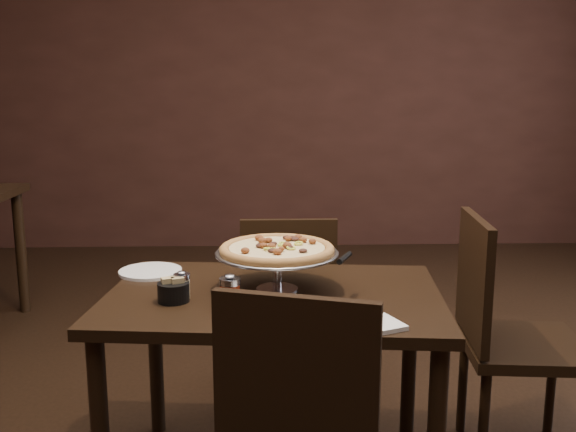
{
  "coord_description": "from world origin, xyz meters",
  "views": [
    {
      "loc": [
        -0.09,
        -2.12,
        1.38
      ],
      "look_at": [
        -0.01,
        0.0,
        0.96
      ],
      "focal_mm": 40.0,
      "sensor_mm": 36.0,
      "label": 1
    }
  ],
  "objects": [
    {
      "name": "room",
      "position": [
        0.06,
        0.03,
        1.4
      ],
      "size": [
        6.04,
        7.04,
        2.84
      ],
      "color": "black",
      "rests_on": "ground"
    },
    {
      "name": "pepper_flake_shaker",
      "position": [
        -0.2,
        -0.21,
        0.76
      ],
      "size": [
        0.07,
        0.07,
        0.12
      ],
      "color": "maroon",
      "rests_on": "dining_table"
    },
    {
      "name": "napkin_stack",
      "position": [
        0.24,
        -0.37,
        0.71
      ],
      "size": [
        0.17,
        0.17,
        0.01
      ],
      "primitive_type": "cube",
      "rotation": [
        0.0,
        0.0,
        0.4
      ],
      "color": "white",
      "rests_on": "dining_table"
    },
    {
      "name": "pizza_stand",
      "position": [
        -0.05,
        -0.02,
        0.85
      ],
      "size": [
        0.42,
        0.42,
        0.17
      ],
      "color": "#B3B3BA",
      "rests_on": "dining_table"
    },
    {
      "name": "packet_caddy",
      "position": [
        -0.39,
        -0.12,
        0.74
      ],
      "size": [
        0.1,
        0.1,
        0.08
      ],
      "rotation": [
        0.0,
        0.0,
        0.39
      ],
      "color": "black",
      "rests_on": "dining_table"
    },
    {
      "name": "chair_far",
      "position": [
        0.01,
        0.56,
        0.47
      ],
      "size": [
        0.4,
        0.4,
        0.86
      ],
      "rotation": [
        0.0,
        0.0,
        3.14
      ],
      "color": "black",
      "rests_on": "ground"
    },
    {
      "name": "dining_table",
      "position": [
        -0.06,
        -0.05,
        0.61
      ],
      "size": [
        1.19,
        0.86,
        0.7
      ],
      "rotation": [
        0.0,
        0.0,
        -0.1
      ],
      "color": "black",
      "rests_on": "ground"
    },
    {
      "name": "serving_spatula",
      "position": [
        0.17,
        -0.12,
        0.84
      ],
      "size": [
        0.15,
        0.15,
        0.02
      ],
      "rotation": [
        0.0,
        0.0,
        -0.38
      ],
      "color": "#B3B3BA",
      "rests_on": "pizza_stand"
    },
    {
      "name": "chair_side",
      "position": [
        0.79,
        0.09,
        0.51
      ],
      "size": [
        0.47,
        0.47,
        0.93
      ],
      "rotation": [
        0.0,
        0.0,
        1.48
      ],
      "color": "black",
      "rests_on": "ground"
    },
    {
      "name": "plate_near",
      "position": [
        -0.0,
        -0.35,
        0.71
      ],
      "size": [
        0.21,
        0.21,
        0.01
      ],
      "primitive_type": "cylinder",
      "color": "white",
      "rests_on": "dining_table"
    },
    {
      "name": "parmesan_shaker",
      "position": [
        -0.36,
        -0.1,
        0.75
      ],
      "size": [
        0.05,
        0.05,
        0.09
      ],
      "color": "beige",
      "rests_on": "dining_table"
    },
    {
      "name": "plate_left",
      "position": [
        -0.52,
        0.21,
        0.71
      ],
      "size": [
        0.23,
        0.23,
        0.01
      ],
      "primitive_type": "cylinder",
      "color": "white",
      "rests_on": "dining_table"
    }
  ]
}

